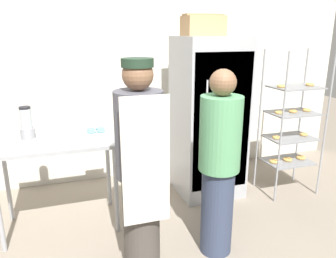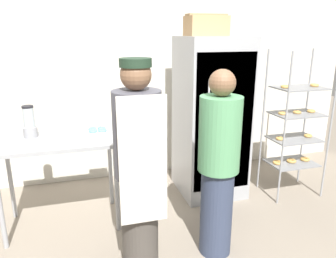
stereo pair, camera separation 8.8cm
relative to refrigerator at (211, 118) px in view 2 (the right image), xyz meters
The scene contains 9 objects.
back_wall 1.24m from the refrigerator, 135.49° to the left, with size 6.40×0.12×2.85m, color silver.
refrigerator is the anchor object (origin of this frame).
baking_rack 1.00m from the refrigerator, 19.29° to the right, with size 0.63×0.46×1.72m.
prep_counter 1.75m from the refrigerator, behind, with size 1.11×0.63×0.91m.
donut_box 1.36m from the refrigerator, 169.38° to the right, with size 0.25×0.23×0.27m.
blender_pitcher 1.98m from the refrigerator, behind, with size 0.14×0.14×0.31m.
cardboard_storage_box 1.05m from the refrigerator, 124.77° to the left, with size 0.45×0.31×0.23m.
person_baker 1.60m from the refrigerator, 133.39° to the right, with size 0.37×0.38×1.73m.
person_customer 1.21m from the refrigerator, 109.99° to the right, with size 0.35×0.35×1.63m.
Camera 2 is at (-0.71, -1.88, 1.90)m, focal length 35.00 mm.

